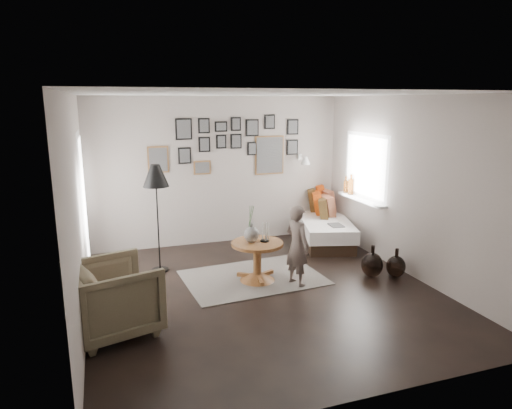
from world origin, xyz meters
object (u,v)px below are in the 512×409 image
object	(u,v)px
vase	(251,231)
armchair	(114,298)
demijohn_small	(396,266)
floor_lamp	(156,180)
daybed	(321,223)
pedestal_table	(257,263)
child	(297,246)
demijohn_large	(372,265)
magazine_basket	(124,307)

from	to	relation	value
vase	armchair	bearing A→B (deg)	-154.14
demijohn_small	floor_lamp	bearing A→B (deg)	157.11
daybed	floor_lamp	size ratio (longest dim) A/B	1.27
armchair	floor_lamp	world-z (taller)	floor_lamp
demijohn_small	vase	bearing A→B (deg)	165.34
daybed	demijohn_small	distance (m)	2.04
pedestal_table	daybed	world-z (taller)	daybed
pedestal_table	daybed	bearing A→B (deg)	40.45
child	demijohn_large	bearing A→B (deg)	-113.90
floor_lamp	magazine_basket	world-z (taller)	floor_lamp
vase	floor_lamp	size ratio (longest dim) A/B	0.32
armchair	demijohn_small	size ratio (longest dim) A/B	2.08
magazine_basket	child	world-z (taller)	child
magazine_basket	vase	bearing A→B (deg)	22.94
child	magazine_basket	bearing A→B (deg)	81.05
pedestal_table	demijohn_large	bearing A→B (deg)	-13.54
vase	daybed	xyz separation A→B (m)	(1.86, 1.50, -0.43)
demijohn_small	child	bearing A→B (deg)	171.92
magazine_basket	demijohn_small	distance (m)	3.84
pedestal_table	demijohn_small	bearing A→B (deg)	-14.69
armchair	child	bearing A→B (deg)	-91.91
magazine_basket	demijohn_large	distance (m)	3.53
floor_lamp	demijohn_small	bearing A→B (deg)	-22.89
pedestal_table	vase	size ratio (longest dim) A/B	1.40
vase	daybed	size ratio (longest dim) A/B	0.25
child	daybed	bearing A→B (deg)	-54.96
daybed	demijohn_small	world-z (taller)	daybed
armchair	child	world-z (taller)	child
pedestal_table	floor_lamp	bearing A→B (deg)	146.17
demijohn_large	magazine_basket	bearing A→B (deg)	-174.39
magazine_basket	armchair	bearing A→B (deg)	-121.22
floor_lamp	magazine_basket	xyz separation A→B (m)	(-0.61, -1.59, -1.19)
pedestal_table	magazine_basket	bearing A→B (deg)	-158.47
demijohn_small	magazine_basket	bearing A→B (deg)	-176.64
demijohn_small	demijohn_large	bearing A→B (deg)	159.73
vase	armchair	xyz separation A→B (m)	(-1.89, -0.92, -0.33)
demijohn_large	child	size ratio (longest dim) A/B	0.42
pedestal_table	armchair	distance (m)	2.17
vase	demijohn_large	world-z (taller)	vase
armchair	demijohn_large	size ratio (longest dim) A/B	1.89
floor_lamp	magazine_basket	size ratio (longest dim) A/B	3.68
armchair	child	size ratio (longest dim) A/B	0.79
daybed	demijohn_large	size ratio (longest dim) A/B	4.33
vase	demijohn_small	size ratio (longest dim) A/B	1.21
armchair	floor_lamp	xyz separation A→B (m)	(0.70, 1.74, 0.99)
vase	pedestal_table	bearing A→B (deg)	-14.04
armchair	demijohn_large	world-z (taller)	armchair
daybed	child	world-z (taller)	child
pedestal_table	demijohn_large	size ratio (longest dim) A/B	1.54
pedestal_table	demijohn_small	world-z (taller)	pedestal_table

